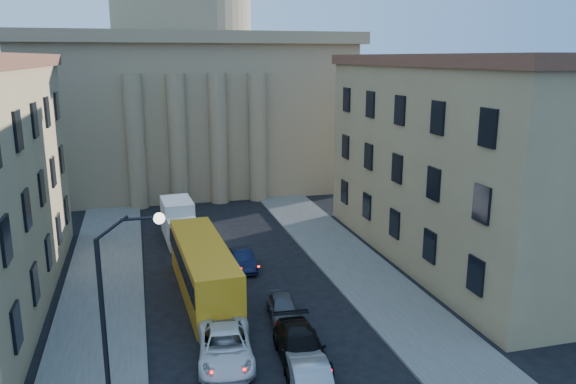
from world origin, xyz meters
name	(u,v)px	position (x,y,z in m)	size (l,w,h in m)	color
sidewalk_left	(100,320)	(-8.50, 18.00, 0.07)	(5.00, 60.00, 0.15)	#585650
sidewalk_right	(378,288)	(8.50, 18.00, 0.07)	(5.00, 60.00, 0.15)	#585650
church	(185,80)	(0.00, 55.47, 11.88)	(68.02, 28.76, 36.60)	#8E7D57
building_right	(469,159)	(17.00, 22.00, 7.42)	(11.60, 26.60, 14.70)	#9A865B
street_lamp	(116,305)	(-6.97, 8.00, 5.29)	(2.62, 0.44, 8.83)	black
car_left_mid	(225,347)	(-2.29, 11.90, 0.79)	(2.61, 5.65, 1.57)	silver
car_right_mid	(301,348)	(1.23, 10.79, 0.79)	(2.20, 5.42, 1.57)	black
car_right_far	(283,308)	(1.57, 15.60, 0.68)	(1.61, 4.00, 1.36)	#47464B
car_right_distant	(243,260)	(0.80, 23.87, 0.66)	(1.39, 4.00, 1.32)	black
city_bus	(203,268)	(-2.35, 20.13, 1.79)	(3.24, 11.94, 3.33)	orange
box_truck	(179,222)	(-2.99, 31.39, 1.52)	(2.59, 5.94, 3.20)	silver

